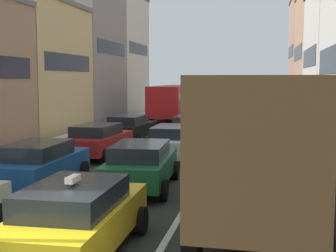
{
  "coord_description": "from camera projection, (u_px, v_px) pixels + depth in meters",
  "views": [
    {
      "loc": [
        3.66,
        -6.37,
        3.53
      ],
      "look_at": [
        0.0,
        12.0,
        1.6
      ],
      "focal_mm": 49.64,
      "sensor_mm": 36.0,
      "label": 1
    }
  ],
  "objects": [
    {
      "name": "taxi_centre_lane_front",
      "position": [
        77.0,
        217.0,
        9.15
      ],
      "size": [
        2.1,
        4.32,
        1.66
      ],
      "rotation": [
        0.0,
        0.0,
        1.58
      ],
      "color": "yellow",
      "rests_on": "ground"
    },
    {
      "name": "sedan_centre_lane_second",
      "position": [
        141.0,
        164.0,
        14.81
      ],
      "size": [
        2.29,
        4.41,
        1.49
      ],
      "rotation": [
        0.0,
        0.0,
        1.64
      ],
      "color": "#19592D",
      "rests_on": "ground"
    },
    {
      "name": "building_row_left",
      "position": [
        21.0,
        49.0,
        30.73
      ],
      "size": [
        7.2,
        43.9,
        13.23
      ],
      "rotation": [
        0.0,
        0.0,
        1.57
      ],
      "color": "#936B5B",
      "rests_on": "ground"
    },
    {
      "name": "sedan_centre_lane_fifth",
      "position": [
        205.0,
        120.0,
        30.57
      ],
      "size": [
        2.3,
        4.41,
        1.49
      ],
      "rotation": [
        0.0,
        0.0,
        1.5
      ],
      "color": "gray",
      "rests_on": "ground"
    },
    {
      "name": "bus_mid_queue_primary",
      "position": [
        174.0,
        99.0,
        39.45
      ],
      "size": [
        2.87,
        10.52,
        2.9
      ],
      "rotation": [
        0.0,
        0.0,
        1.58
      ],
      "color": "#B21919",
      "rests_on": "ground"
    },
    {
      "name": "sedan_right_lane_behind_truck",
      "position": [
        248.0,
        150.0,
        17.63
      ],
      "size": [
        2.18,
        4.36,
        1.49
      ],
      "rotation": [
        0.0,
        0.0,
        1.6
      ],
      "color": "#759EB7",
      "rests_on": "ground"
    },
    {
      "name": "sedan_left_lane_third",
      "position": [
        98.0,
        140.0,
        20.74
      ],
      "size": [
        2.25,
        4.39,
        1.49
      ],
      "rotation": [
        0.0,
        0.0,
        1.52
      ],
      "color": "#A51E1E",
      "rests_on": "ground"
    },
    {
      "name": "removalist_box_truck",
      "position": [
        261.0,
        146.0,
        10.76
      ],
      "size": [
        2.86,
        7.76,
        3.58
      ],
      "rotation": [
        0.0,
        0.0,
        1.55
      ],
      "color": "#1E5933",
      "rests_on": "ground"
    },
    {
      "name": "hatchback_centre_lane_third",
      "position": [
        173.0,
        141.0,
        20.15
      ],
      "size": [
        2.08,
        4.31,
        1.49
      ],
      "rotation": [
        0.0,
        0.0,
        1.58
      ],
      "color": "silver",
      "rests_on": "ground"
    },
    {
      "name": "coupe_centre_lane_fourth",
      "position": [
        190.0,
        128.0,
        25.55
      ],
      "size": [
        2.2,
        4.37,
        1.49
      ],
      "rotation": [
        0.0,
        0.0,
        1.61
      ],
      "color": "#B29319",
      "rests_on": "ground"
    },
    {
      "name": "sidewalk_left",
      "position": [
        85.0,
        136.0,
        28.1
      ],
      "size": [
        2.6,
        64.0,
        0.14
      ],
      "primitive_type": "cube",
      "color": "#B7B7B7",
      "rests_on": "ground"
    },
    {
      "name": "wagon_left_lane_second",
      "position": [
        39.0,
        163.0,
        14.96
      ],
      "size": [
        2.09,
        4.32,
        1.49
      ],
      "rotation": [
        0.0,
        0.0,
        1.58
      ],
      "color": "#194C8C",
      "rests_on": "ground"
    },
    {
      "name": "sedan_left_lane_fourth",
      "position": [
        129.0,
        128.0,
        25.74
      ],
      "size": [
        2.3,
        4.41,
        1.49
      ],
      "rotation": [
        0.0,
        0.0,
        1.5
      ],
      "color": "black",
      "rests_on": "ground"
    },
    {
      "name": "lane_stripe_right",
      "position": [
        225.0,
        140.0,
        26.47
      ],
      "size": [
        0.16,
        60.0,
        0.01
      ],
      "primitive_type": "cube",
      "color": "silver",
      "rests_on": "ground"
    },
    {
      "name": "lane_stripe_left",
      "position": [
        166.0,
        139.0,
        27.13
      ],
      "size": [
        0.16,
        60.0,
        0.01
      ],
      "primitive_type": "cube",
      "color": "silver",
      "rests_on": "ground"
    }
  ]
}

